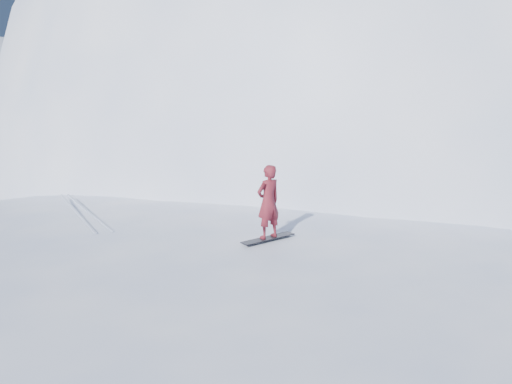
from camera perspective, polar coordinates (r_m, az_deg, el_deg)
ground at (r=13.49m, az=-10.17°, el=-16.75°), size 400.00×400.00×0.00m
near_ridge at (r=16.31m, az=-8.37°, el=-11.49°), size 36.00×28.00×4.80m
summit_peak at (r=45.04m, az=12.71°, el=3.26°), size 60.00×56.00×56.00m
peak_shoulder at (r=34.45m, az=0.91°, el=1.01°), size 28.00×24.00×18.00m
wind_bumps at (r=15.32m, az=-13.60°, el=-13.28°), size 16.00×14.40×1.00m
snowboard at (r=13.59m, az=1.40°, el=-5.30°), size 1.68×0.83×0.03m
snowboarder at (r=13.33m, az=1.42°, el=-1.13°), size 0.84×0.69×2.00m
board_tracks at (r=17.62m, az=-19.33°, el=-1.98°), size 1.61×5.91×0.04m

